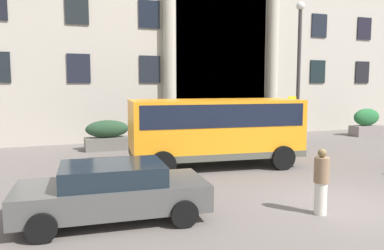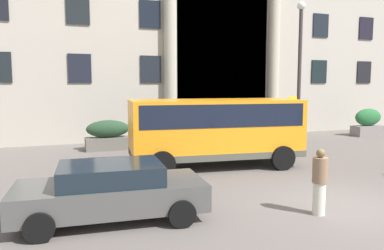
{
  "view_description": "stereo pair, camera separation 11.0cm",
  "coord_description": "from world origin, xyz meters",
  "px_view_note": "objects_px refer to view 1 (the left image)",
  "views": [
    {
      "loc": [
        -7.07,
        -7.52,
        3.16
      ],
      "look_at": [
        -1.88,
        6.34,
        1.54
      ],
      "focal_mm": 34.97,
      "sensor_mm": 36.0,
      "label": 1
    },
    {
      "loc": [
        -6.96,
        -7.55,
        3.16
      ],
      "look_at": [
        -1.88,
        6.34,
        1.54
      ],
      "focal_mm": 34.97,
      "sensor_mm": 36.0,
      "label": 2
    }
  ],
  "objects_px": {
    "hedge_planter_east": "(107,136)",
    "hedge_planter_far_west": "(176,132)",
    "lamppost_plaza_centre": "(299,63)",
    "bus_stop_sign": "(291,117)",
    "orange_minibus": "(215,126)",
    "parked_hatchback_near": "(113,190)",
    "hedge_planter_entrance_left": "(273,127)",
    "hedge_planter_west": "(366,123)",
    "pedestrian_man_crossing": "(321,182)"
  },
  "relations": [
    {
      "from": "hedge_planter_entrance_left",
      "to": "hedge_planter_west",
      "type": "height_order",
      "value": "hedge_planter_west"
    },
    {
      "from": "pedestrian_man_crossing",
      "to": "lamppost_plaza_centre",
      "type": "height_order",
      "value": "lamppost_plaza_centre"
    },
    {
      "from": "lamppost_plaza_centre",
      "to": "orange_minibus",
      "type": "bearing_deg",
      "value": -155.93
    },
    {
      "from": "hedge_planter_far_west",
      "to": "hedge_planter_east",
      "type": "bearing_deg",
      "value": 179.06
    },
    {
      "from": "hedge_planter_east",
      "to": "hedge_planter_entrance_left",
      "type": "height_order",
      "value": "hedge_planter_entrance_left"
    },
    {
      "from": "bus_stop_sign",
      "to": "hedge_planter_west",
      "type": "distance_m",
      "value": 8.19
    },
    {
      "from": "bus_stop_sign",
      "to": "lamppost_plaza_centre",
      "type": "height_order",
      "value": "lamppost_plaza_centre"
    },
    {
      "from": "hedge_planter_east",
      "to": "hedge_planter_far_west",
      "type": "distance_m",
      "value": 3.45
    },
    {
      "from": "orange_minibus",
      "to": "lamppost_plaza_centre",
      "type": "distance_m",
      "value": 6.65
    },
    {
      "from": "lamppost_plaza_centre",
      "to": "parked_hatchback_near",
      "type": "bearing_deg",
      "value": -145.71
    },
    {
      "from": "orange_minibus",
      "to": "hedge_planter_east",
      "type": "distance_m",
      "value": 6.21
    },
    {
      "from": "hedge_planter_east",
      "to": "parked_hatchback_near",
      "type": "bearing_deg",
      "value": -97.11
    },
    {
      "from": "orange_minibus",
      "to": "hedge_planter_east",
      "type": "xyz_separation_m",
      "value": [
        -3.39,
        5.13,
        -0.86
      ]
    },
    {
      "from": "orange_minibus",
      "to": "parked_hatchback_near",
      "type": "relative_size",
      "value": 1.49
    },
    {
      "from": "hedge_planter_west",
      "to": "lamppost_plaza_centre",
      "type": "bearing_deg",
      "value": -162.09
    },
    {
      "from": "bus_stop_sign",
      "to": "pedestrian_man_crossing",
      "type": "bearing_deg",
      "value": -120.65
    },
    {
      "from": "hedge_planter_entrance_left",
      "to": "hedge_planter_west",
      "type": "relative_size",
      "value": 1.02
    },
    {
      "from": "hedge_planter_entrance_left",
      "to": "pedestrian_man_crossing",
      "type": "distance_m",
      "value": 12.17
    },
    {
      "from": "hedge_planter_west",
      "to": "pedestrian_man_crossing",
      "type": "height_order",
      "value": "hedge_planter_west"
    },
    {
      "from": "orange_minibus",
      "to": "hedge_planter_entrance_left",
      "type": "distance_m",
      "value": 7.67
    },
    {
      "from": "bus_stop_sign",
      "to": "hedge_planter_east",
      "type": "distance_m",
      "value": 8.81
    },
    {
      "from": "hedge_planter_entrance_left",
      "to": "lamppost_plaza_centre",
      "type": "bearing_deg",
      "value": -95.07
    },
    {
      "from": "pedestrian_man_crossing",
      "to": "lamppost_plaza_centre",
      "type": "bearing_deg",
      "value": 0.95
    },
    {
      "from": "hedge_planter_far_west",
      "to": "hedge_planter_entrance_left",
      "type": "distance_m",
      "value": 5.74
    },
    {
      "from": "hedge_planter_entrance_left",
      "to": "lamppost_plaza_centre",
      "type": "xyz_separation_m",
      "value": [
        -0.22,
        -2.46,
        3.41
      ]
    },
    {
      "from": "orange_minibus",
      "to": "parked_hatchback_near",
      "type": "xyz_separation_m",
      "value": [
        -4.58,
        -4.43,
        -0.86
      ]
    },
    {
      "from": "bus_stop_sign",
      "to": "hedge_planter_west",
      "type": "relative_size",
      "value": 1.32
    },
    {
      "from": "hedge_planter_east",
      "to": "orange_minibus",
      "type": "bearing_deg",
      "value": -56.58
    },
    {
      "from": "orange_minibus",
      "to": "pedestrian_man_crossing",
      "type": "relative_size",
      "value": 4.11
    },
    {
      "from": "hedge_planter_east",
      "to": "hedge_planter_west",
      "type": "bearing_deg",
      "value": -1.73
    },
    {
      "from": "hedge_planter_east",
      "to": "hedge_planter_entrance_left",
      "type": "relative_size",
      "value": 1.07
    },
    {
      "from": "hedge_planter_far_west",
      "to": "parked_hatchback_near",
      "type": "bearing_deg",
      "value": -116.03
    },
    {
      "from": "bus_stop_sign",
      "to": "parked_hatchback_near",
      "type": "xyz_separation_m",
      "value": [
        -9.26,
        -6.15,
        -0.91
      ]
    },
    {
      "from": "pedestrian_man_crossing",
      "to": "hedge_planter_west",
      "type": "bearing_deg",
      "value": -15.18
    },
    {
      "from": "hedge_planter_east",
      "to": "pedestrian_man_crossing",
      "type": "bearing_deg",
      "value": -71.91
    },
    {
      "from": "hedge_planter_west",
      "to": "lamppost_plaza_centre",
      "type": "xyz_separation_m",
      "value": [
        -6.69,
        -2.16,
        3.37
      ]
    },
    {
      "from": "hedge_planter_east",
      "to": "parked_hatchback_near",
      "type": "height_order",
      "value": "hedge_planter_east"
    },
    {
      "from": "hedge_planter_east",
      "to": "parked_hatchback_near",
      "type": "relative_size",
      "value": 0.48
    },
    {
      "from": "bus_stop_sign",
      "to": "hedge_planter_west",
      "type": "height_order",
      "value": "bus_stop_sign"
    },
    {
      "from": "orange_minibus",
      "to": "lamppost_plaza_centre",
      "type": "bearing_deg",
      "value": 30.38
    },
    {
      "from": "pedestrian_man_crossing",
      "to": "lamppost_plaza_centre",
      "type": "distance_m",
      "value": 10.48
    },
    {
      "from": "hedge_planter_far_west",
      "to": "bus_stop_sign",
      "type": "bearing_deg",
      "value": -36.07
    },
    {
      "from": "hedge_planter_far_west",
      "to": "lamppost_plaza_centre",
      "type": "relative_size",
      "value": 0.26
    },
    {
      "from": "hedge_planter_far_west",
      "to": "pedestrian_man_crossing",
      "type": "relative_size",
      "value": 1.16
    },
    {
      "from": "hedge_planter_west",
      "to": "parked_hatchback_near",
      "type": "relative_size",
      "value": 0.44
    },
    {
      "from": "lamppost_plaza_centre",
      "to": "hedge_planter_far_west",
      "type": "bearing_deg",
      "value": 154.95
    },
    {
      "from": "bus_stop_sign",
      "to": "pedestrian_man_crossing",
      "type": "xyz_separation_m",
      "value": [
        -4.48,
        -7.56,
        -0.79
      ]
    },
    {
      "from": "orange_minibus",
      "to": "bus_stop_sign",
      "type": "bearing_deg",
      "value": 26.42
    },
    {
      "from": "hedge_planter_west",
      "to": "pedestrian_man_crossing",
      "type": "distance_m",
      "value": 16.0
    },
    {
      "from": "bus_stop_sign",
      "to": "parked_hatchback_near",
      "type": "relative_size",
      "value": 0.58
    }
  ]
}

